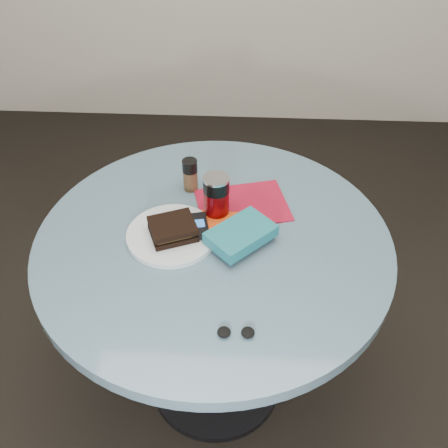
{
  "coord_description": "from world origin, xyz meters",
  "views": [
    {
      "loc": [
        0.08,
        -1.02,
        1.71
      ],
      "look_at": [
        0.03,
        0.0,
        0.8
      ],
      "focal_mm": 40.0,
      "sensor_mm": 36.0,
      "label": 1
    }
  ],
  "objects_px": {
    "sandwich": "(173,229)",
    "magazine": "(242,205)",
    "plate": "(172,235)",
    "soda_can": "(216,197)",
    "table": "(214,276)",
    "red_book": "(230,227)",
    "headphones": "(236,332)",
    "novel": "(241,234)",
    "pepper_grinder": "(190,175)",
    "mp3_player": "(198,226)"
  },
  "relations": [
    {
      "from": "sandwich",
      "to": "magazine",
      "type": "xyz_separation_m",
      "value": [
        0.19,
        0.16,
        -0.04
      ]
    },
    {
      "from": "plate",
      "to": "magazine",
      "type": "bearing_deg",
      "value": 37.43
    },
    {
      "from": "plate",
      "to": "soda_can",
      "type": "distance_m",
      "value": 0.17
    },
    {
      "from": "table",
      "to": "soda_can",
      "type": "relative_size",
      "value": 7.16
    },
    {
      "from": "red_book",
      "to": "headphones",
      "type": "distance_m",
      "value": 0.36
    },
    {
      "from": "soda_can",
      "to": "red_book",
      "type": "relative_size",
      "value": 0.79
    },
    {
      "from": "novel",
      "to": "pepper_grinder",
      "type": "bearing_deg",
      "value": 79.97
    },
    {
      "from": "sandwich",
      "to": "red_book",
      "type": "xyz_separation_m",
      "value": [
        0.16,
        0.04,
        -0.03
      ]
    },
    {
      "from": "soda_can",
      "to": "magazine",
      "type": "relative_size",
      "value": 0.53
    },
    {
      "from": "table",
      "to": "mp3_player",
      "type": "bearing_deg",
      "value": 163.34
    },
    {
      "from": "mp3_player",
      "to": "headphones",
      "type": "height_order",
      "value": "mp3_player"
    },
    {
      "from": "plate",
      "to": "magazine",
      "type": "relative_size",
      "value": 0.95
    },
    {
      "from": "magazine",
      "to": "novel",
      "type": "relative_size",
      "value": 1.49
    },
    {
      "from": "mp3_player",
      "to": "soda_can",
      "type": "bearing_deg",
      "value": 58.08
    },
    {
      "from": "table",
      "to": "plate",
      "type": "relative_size",
      "value": 3.97
    },
    {
      "from": "table",
      "to": "sandwich",
      "type": "height_order",
      "value": "sandwich"
    },
    {
      "from": "plate",
      "to": "headphones",
      "type": "xyz_separation_m",
      "value": [
        0.19,
        -0.32,
        0.0
      ]
    },
    {
      "from": "table",
      "to": "plate",
      "type": "xyz_separation_m",
      "value": [
        -0.12,
        -0.01,
        0.17
      ]
    },
    {
      "from": "sandwich",
      "to": "novel",
      "type": "distance_m",
      "value": 0.19
    },
    {
      "from": "table",
      "to": "sandwich",
      "type": "distance_m",
      "value": 0.23
    },
    {
      "from": "novel",
      "to": "mp3_player",
      "type": "bearing_deg",
      "value": 118.79
    },
    {
      "from": "table",
      "to": "magazine",
      "type": "bearing_deg",
      "value": 61.25
    },
    {
      "from": "sandwich",
      "to": "soda_can",
      "type": "bearing_deg",
      "value": 42.47
    },
    {
      "from": "soda_can",
      "to": "magazine",
      "type": "height_order",
      "value": "soda_can"
    },
    {
      "from": "table",
      "to": "headphones",
      "type": "xyz_separation_m",
      "value": [
        0.07,
        -0.33,
        0.17
      ]
    },
    {
      "from": "pepper_grinder",
      "to": "magazine",
      "type": "bearing_deg",
      "value": -24.68
    },
    {
      "from": "novel",
      "to": "plate",
      "type": "bearing_deg",
      "value": 130.66
    },
    {
      "from": "magazine",
      "to": "mp3_player",
      "type": "relative_size",
      "value": 2.45
    },
    {
      "from": "plate",
      "to": "magazine",
      "type": "height_order",
      "value": "plate"
    },
    {
      "from": "magazine",
      "to": "red_book",
      "type": "xyz_separation_m",
      "value": [
        -0.03,
        -0.11,
        0.01
      ]
    },
    {
      "from": "plate",
      "to": "magazine",
      "type": "distance_m",
      "value": 0.24
    },
    {
      "from": "plate",
      "to": "table",
      "type": "bearing_deg",
      "value": 3.06
    },
    {
      "from": "soda_can",
      "to": "magazine",
      "type": "xyz_separation_m",
      "value": [
        0.07,
        0.05,
        -0.07
      ]
    },
    {
      "from": "mp3_player",
      "to": "magazine",
      "type": "bearing_deg",
      "value": 46.53
    },
    {
      "from": "magazine",
      "to": "soda_can",
      "type": "bearing_deg",
      "value": -159.33
    },
    {
      "from": "magazine",
      "to": "mp3_player",
      "type": "bearing_deg",
      "value": -147.87
    },
    {
      "from": "headphones",
      "to": "pepper_grinder",
      "type": "bearing_deg",
      "value": 106.34
    },
    {
      "from": "novel",
      "to": "headphones",
      "type": "relative_size",
      "value": 2.02
    },
    {
      "from": "red_book",
      "to": "mp3_player",
      "type": "bearing_deg",
      "value": -167.13
    },
    {
      "from": "sandwich",
      "to": "pepper_grinder",
      "type": "xyz_separation_m",
      "value": [
        0.03,
        0.23,
        0.02
      ]
    },
    {
      "from": "magazine",
      "to": "novel",
      "type": "bearing_deg",
      "value": -104.69
    },
    {
      "from": "sandwich",
      "to": "headphones",
      "type": "height_order",
      "value": "sandwich"
    },
    {
      "from": "pepper_grinder",
      "to": "headphones",
      "type": "height_order",
      "value": "pepper_grinder"
    },
    {
      "from": "soda_can",
      "to": "headphones",
      "type": "height_order",
      "value": "soda_can"
    },
    {
      "from": "novel",
      "to": "magazine",
      "type": "bearing_deg",
      "value": 45.84
    },
    {
      "from": "red_book",
      "to": "headphones",
      "type": "relative_size",
      "value": 2.02
    },
    {
      "from": "magazine",
      "to": "novel",
      "type": "height_order",
      "value": "novel"
    },
    {
      "from": "soda_can",
      "to": "pepper_grinder",
      "type": "bearing_deg",
      "value": 124.81
    },
    {
      "from": "pepper_grinder",
      "to": "table",
      "type": "bearing_deg",
      "value": -68.64
    },
    {
      "from": "soda_can",
      "to": "sandwich",
      "type": "bearing_deg",
      "value": -137.53
    }
  ]
}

